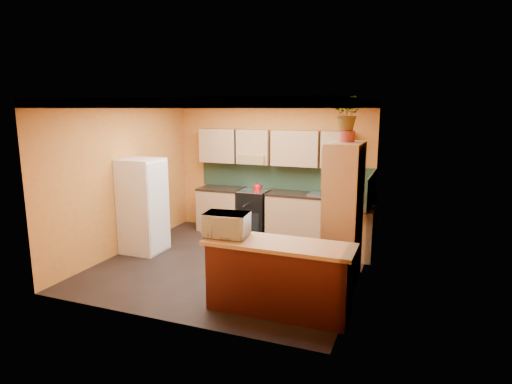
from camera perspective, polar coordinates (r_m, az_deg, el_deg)
room_shell at (r=7.13m, az=-2.38°, el=7.17°), size 4.24×4.24×2.72m
base_cabinets_back at (r=8.70m, az=3.56°, el=-3.13°), size 3.65×0.60×0.88m
countertop_back at (r=8.59m, az=3.60°, el=-0.15°), size 3.65×0.62×0.04m
stove at (r=8.89m, az=-0.28°, el=-2.68°), size 0.58×0.58×0.91m
kettle at (r=8.70m, az=0.21°, el=0.67°), size 0.20×0.20×0.18m
sink at (r=8.39m, az=8.66°, el=-0.29°), size 0.48×0.40×0.03m
base_cabinets_right at (r=7.69m, az=12.44°, el=-5.28°), size 0.60×0.80×0.88m
countertop_right at (r=7.58m, az=12.58°, el=-1.95°), size 0.62×0.80×0.04m
fridge at (r=7.96m, az=-14.84°, el=-1.79°), size 0.68×0.66×1.70m
pantry at (r=6.45m, az=11.56°, el=-2.82°), size 0.48×0.90×2.10m
fern_pot at (r=6.33m, az=12.04°, el=7.26°), size 0.22×0.22×0.16m
fern at (r=6.32m, az=12.16°, el=10.21°), size 0.53×0.49×0.49m
breakfast_bar at (r=5.56m, az=3.02°, el=-11.54°), size 1.80×0.55×0.88m
bar_top at (r=5.40m, az=3.07°, el=-6.98°), size 1.90×0.65×0.05m
microwave at (r=5.60m, az=-3.98°, el=-4.37°), size 0.60×0.44×0.31m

